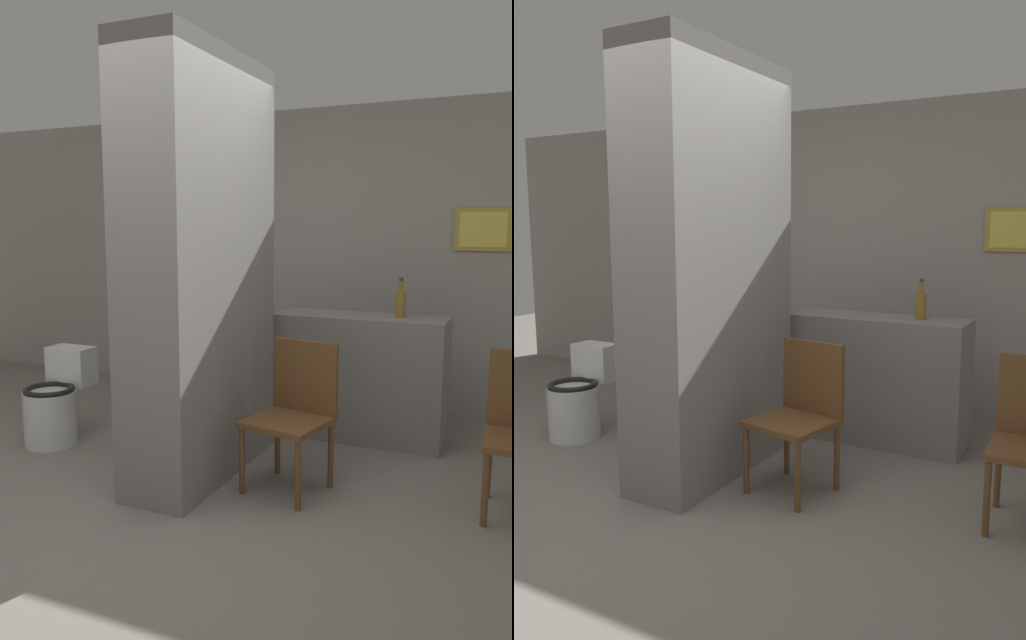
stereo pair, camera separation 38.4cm
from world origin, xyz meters
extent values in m
plane|color=slate|center=(0.00, 0.00, 0.00)|extent=(14.00, 14.00, 0.00)
cube|color=gray|center=(0.00, 2.63, 1.30)|extent=(8.00, 0.06, 2.60)
cube|color=#B79338|center=(-1.60, 2.58, 1.70)|extent=(0.36, 0.02, 0.48)
cube|color=#4C9959|center=(-1.60, 2.57, 1.70)|extent=(0.30, 0.01, 0.39)
cube|color=#B79338|center=(1.50, 2.58, 1.55)|extent=(0.44, 0.02, 0.34)
cube|color=#E0CC4C|center=(1.50, 2.57, 1.55)|extent=(0.36, 0.01, 0.28)
cube|color=gray|center=(0.00, 0.64, 1.30)|extent=(0.45, 1.29, 2.60)
cylinder|color=#593319|center=(-0.24, 0.39, 1.55)|extent=(0.03, 0.40, 0.40)
cylinder|color=red|center=(-0.25, 0.39, 1.55)|extent=(0.01, 0.07, 0.07)
cube|color=gray|center=(0.74, 1.70, 0.46)|extent=(1.26, 0.44, 0.93)
cylinder|color=silver|center=(-1.26, 0.63, 0.20)|extent=(0.38, 0.38, 0.39)
torus|color=black|center=(-1.26, 0.63, 0.41)|extent=(0.36, 0.36, 0.04)
cube|color=silver|center=(-1.26, 0.88, 0.54)|extent=(0.34, 0.20, 0.28)
cylinder|color=brown|center=(0.39, 0.42, 0.20)|extent=(0.04, 0.04, 0.41)
cylinder|color=brown|center=(0.76, 0.35, 0.20)|extent=(0.04, 0.04, 0.41)
cylinder|color=brown|center=(0.46, 0.80, 0.20)|extent=(0.04, 0.04, 0.41)
cylinder|color=brown|center=(0.84, 0.73, 0.20)|extent=(0.04, 0.04, 0.41)
cube|color=brown|center=(0.61, 0.58, 0.43)|extent=(0.51, 0.51, 0.04)
cube|color=brown|center=(0.65, 0.78, 0.67)|extent=(0.44, 0.11, 0.44)
cylinder|color=brown|center=(1.73, 0.58, 0.20)|extent=(0.04, 0.04, 0.41)
cylinder|color=brown|center=(1.72, 0.96, 0.20)|extent=(0.04, 0.04, 0.41)
torus|color=black|center=(-1.11, 1.97, 0.34)|extent=(0.69, 0.04, 0.69)
torus|color=black|center=(-0.07, 1.97, 0.34)|extent=(0.69, 0.04, 0.69)
cylinder|color=#194C8C|center=(-0.59, 1.97, 0.52)|extent=(0.95, 0.04, 0.04)
cylinder|color=#194C8C|center=(-0.85, 1.97, 0.52)|extent=(0.03, 0.03, 0.36)
cylinder|color=#194C8C|center=(-0.12, 1.97, 0.52)|extent=(0.03, 0.03, 0.32)
cube|color=black|center=(-0.85, 1.97, 0.72)|extent=(0.16, 0.06, 0.04)
cylinder|color=#262626|center=(-0.12, 1.97, 0.69)|extent=(0.03, 0.42, 0.03)
cylinder|color=olive|center=(1.03, 1.73, 1.02)|extent=(0.07, 0.07, 0.19)
cylinder|color=olive|center=(1.03, 1.73, 1.15)|extent=(0.03, 0.03, 0.08)
sphere|color=#333333|center=(1.03, 1.73, 1.20)|extent=(0.03, 0.03, 0.03)
camera|label=1|loc=(1.90, -2.75, 1.58)|focal=35.00mm
camera|label=2|loc=(2.24, -2.58, 1.58)|focal=35.00mm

